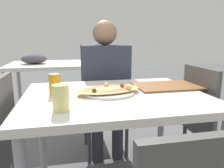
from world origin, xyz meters
The scene contains 9 objects.
dining_table centered at (0.00, 0.00, 0.67)m, with size 1.08×0.85×0.76m.
chair_far_seated centered at (0.06, 0.76, 0.50)m, with size 0.40×0.40×0.89m.
chair_side_right centered at (0.73, 0.07, 0.50)m, with size 0.40×0.40×0.89m.
person_seated centered at (0.06, 0.64, 0.72)m, with size 0.41×0.30×1.23m.
pizza_main centered at (-0.03, 0.02, 0.77)m, with size 0.44×0.31×0.06m.
soda_can centered at (-0.35, 0.06, 0.82)m, with size 0.07×0.07×0.12m.
drink_glass centered at (-0.31, -0.25, 0.82)m, with size 0.08×0.08×0.12m.
serving_tray centered at (0.39, 0.11, 0.76)m, with size 0.43×0.29×0.01m.
background_table centered at (-0.50, 1.71, 0.70)m, with size 1.10×0.80×0.88m.
Camera 1 is at (-0.28, -1.24, 1.09)m, focal length 35.00 mm.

